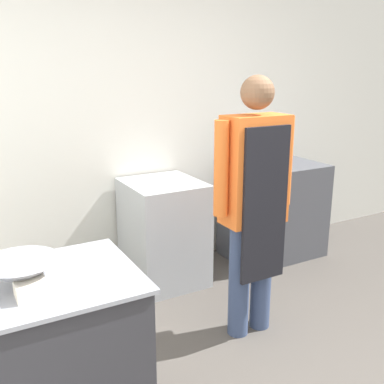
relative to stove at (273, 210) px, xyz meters
name	(u,v)px	position (x,y,z in m)	size (l,w,h in m)	color
wall_back	(131,119)	(-1.27, 0.38, 0.90)	(8.00, 0.05, 2.70)	silver
prep_counter	(27,371)	(-2.47, -1.30, -0.01)	(1.04, 0.67, 0.87)	#2D2D33
stove	(273,210)	(0.00, 0.00, 0.00)	(0.90, 0.60, 0.91)	#4C4F56
fridge_unit	(164,232)	(-1.16, 0.01, -0.01)	(0.59, 0.64, 0.87)	#A8ADB2
person_cook	(254,196)	(-0.97, -0.97, 0.53)	(0.59, 0.24, 1.73)	#38476B
mixing_bowl	(21,273)	(-2.45, -1.31, 0.48)	(0.33, 0.33, 0.12)	gray
plastic_tub	(31,288)	(-2.44, -1.42, 0.45)	(0.12, 0.12, 0.07)	silver
stock_pot	(252,149)	(-0.20, 0.11, 0.59)	(0.28, 0.28, 0.25)	gray
sauce_pot	(284,153)	(0.18, 0.11, 0.52)	(0.17, 0.17, 0.11)	gray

